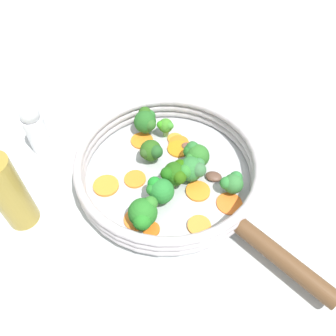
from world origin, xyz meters
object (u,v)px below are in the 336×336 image
Objects in this scene: broccoli_floret_6 at (166,126)px; mushroom_piece_2 at (188,147)px; broccoli_floret_3 at (160,190)px; carrot_slice_7 at (179,143)px; oil_bottle at (8,192)px; carrot_slice_10 at (178,149)px; broccoli_floret_5 at (192,169)px; broccoli_floret_4 at (151,151)px; salt_shaker at (36,129)px; broccoli_floret_2 at (195,155)px; carrot_slice_0 at (142,141)px; carrot_slice_9 at (136,219)px; broccoli_floret_8 at (233,182)px; carrot_slice_11 at (229,203)px; carrot_slice_1 at (135,179)px; mushroom_piece_0 at (214,176)px; broccoli_floret_1 at (175,173)px; skillet at (168,176)px; broccoli_floret_7 at (143,213)px; broccoli_floret_0 at (146,120)px; carrot_slice_5 at (151,229)px; carrot_slice_8 at (106,186)px; carrot_slice_2 at (198,191)px; mushroom_piece_1 at (142,205)px; carrot_slice_6 at (175,139)px.

broccoli_floret_6 is 0.06m from mushroom_piece_2.
broccoli_floret_3 is at bearing -51.98° from mushroom_piece_2.
oil_bottle reaches higher than carrot_slice_7.
carrot_slice_10 is 0.80× the size of broccoli_floret_5.
broccoli_floret_3 reaches higher than broccoli_floret_4.
broccoli_floret_2 is at bearing 51.37° from salt_shaker.
carrot_slice_0 is at bearing 174.14° from broccoli_floret_4.
carrot_slice_9 is 0.95× the size of broccoli_floret_8.
salt_shaker is 0.16m from oil_bottle.
carrot_slice_9 is (0.12, -0.15, 0.00)m from carrot_slice_7.
broccoli_floret_2 is (-0.11, -0.01, 0.02)m from carrot_slice_11.
salt_shaker is (-0.23, -0.14, 0.01)m from broccoli_floret_3.
broccoli_floret_6 reaches higher than carrot_slice_1.
salt_shaker reaches higher than mushroom_piece_0.
salt_shaker reaches higher than broccoli_floret_1.
carrot_slice_10 is at bearing 145.90° from broccoli_floret_1.
carrot_slice_10 is at bearing 44.45° from carrot_slice_0.
mushroom_piece_0 is (0.05, 0.01, -0.02)m from broccoli_floret_2.
carrot_slice_10 reaches higher than skillet.
broccoli_floret_5 is (0.01, 0.03, -0.00)m from broccoli_floret_1.
broccoli_floret_7 reaches higher than carrot_slice_7.
broccoli_floret_0 reaches higher than carrot_slice_1.
carrot_slice_10 reaches higher than carrot_slice_5.
carrot_slice_1 is at bearing -125.43° from broccoli_floret_1.
salt_shaker is at bearing -159.72° from carrot_slice_9.
broccoli_floret_8 is at bearing 9.82° from carrot_slice_7.
broccoli_floret_7 is (0.10, 0.03, 0.03)m from carrot_slice_8.
broccoli_floret_1 reaches higher than broccoli_floret_6.
carrot_slice_7 is at bearing 164.06° from broccoli_floret_5.
broccoli_floret_3 is at bearing -18.35° from broccoli_floret_0.
carrot_slice_2 is at bearing -6.12° from broccoli_floret_5.
mushroom_piece_0 reaches higher than carrot_slice_0.
skillet is at bearing 75.91° from carrot_slice_1.
mushroom_piece_1 is at bearing -83.72° from broccoli_floret_5.
mushroom_piece_0 is at bearing 14.92° from broccoli_floret_2.
carrot_slice_0 is at bearing -161.86° from carrot_slice_11.
broccoli_floret_0 reaches higher than broccoli_floret_8.
broccoli_floret_0 reaches higher than carrot_slice_5.
carrot_slice_0 reaches higher than carrot_slice_11.
oil_bottle reaches higher than carrot_slice_9.
broccoli_floret_5 is (0.10, -0.02, 0.03)m from carrot_slice_6.
carrot_slice_6 is 0.03m from carrot_slice_10.
carrot_slice_9 is at bearing -42.12° from broccoli_floret_6.
carrot_slice_7 is 0.08m from broccoli_floret_0.
salt_shaker is (-0.09, -0.18, 0.04)m from carrot_slice_0.
broccoli_floret_8 is at bearing 91.11° from carrot_slice_5.
carrot_slice_1 is 0.21× the size of oil_bottle.
mushroom_piece_1 is (0.16, -0.09, -0.03)m from broccoli_floret_0.
carrot_slice_0 reaches higher than skillet.
carrot_slice_2 is 0.11m from carrot_slice_5.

